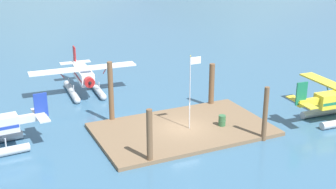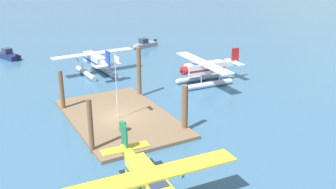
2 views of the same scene
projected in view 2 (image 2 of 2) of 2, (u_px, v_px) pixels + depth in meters
ground_plane at (120, 119)px, 34.18m from camera, size 1200.00×1200.00×0.00m
dock_platform at (120, 118)px, 34.13m from camera, size 13.82×8.44×0.30m
piling_near_left at (62, 91)px, 35.40m from camera, size 0.41×0.41×4.01m
piling_near_right at (91, 127)px, 27.57m from camera, size 0.37×0.37×4.31m
piling_far_left at (139, 73)px, 38.92m from camera, size 0.44×0.44×5.27m
piling_far_right at (185, 109)px, 31.25m from camera, size 0.50×0.50×4.05m
flagpole at (116, 79)px, 32.19m from camera, size 0.95×0.10×6.01m
fuel_drum at (123, 127)px, 30.96m from camera, size 0.62×0.62×0.88m
seaplane_yellow_stbd_aft at (150, 188)px, 21.21m from camera, size 7.97×10.47×3.84m
seaplane_white_bow_left at (204, 71)px, 43.21m from camera, size 10.46×7.98×3.84m
seaplane_silver_port_fwd at (95, 62)px, 46.86m from camera, size 7.98×10.46×3.84m
boat_navy_open_sw at (8, 55)px, 54.57m from camera, size 4.64×2.93×1.50m
boat_grey_open_west at (144, 44)px, 61.35m from camera, size 2.58×4.77×1.50m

